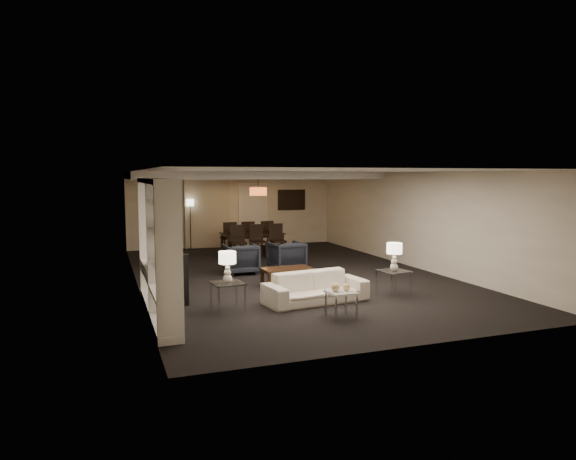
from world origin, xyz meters
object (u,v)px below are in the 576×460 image
(coffee_table, at_px, (287,277))
(chair_nr, at_px, (278,240))
(television, at_px, (156,251))
(vase_amber, at_px, (159,222))
(side_table_right, at_px, (394,283))
(table_lamp_left, at_px, (227,267))
(floor_lamp, at_px, (190,224))
(pendant_light, at_px, (258,191))
(chair_nm, at_px, (258,241))
(chair_fm, at_px, (247,236))
(vase_blue, at_px, (164,258))
(armchair_right, at_px, (287,256))
(armchair_left, at_px, (241,259))
(chair_nl, at_px, (239,242))
(chair_fr, at_px, (265,236))
(floor_speaker, at_px, (186,280))
(sofa, at_px, (316,287))
(marble_table, at_px, (341,304))
(table_lamp_right, at_px, (394,257))
(dining_table, at_px, (252,244))
(chair_fl, at_px, (228,237))
(side_table_left, at_px, (228,296))

(coffee_table, height_order, chair_nr, chair_nr)
(television, distance_m, vase_amber, 1.12)
(side_table_right, xyz_separation_m, table_lamp_left, (-3.40, 0.00, 0.53))
(vase_amber, relative_size, floor_lamp, 0.10)
(pendant_light, xyz_separation_m, chair_nm, (-0.20, -0.66, -1.44))
(television, distance_m, chair_fm, 7.09)
(table_lamp_left, bearing_deg, chair_nm, 68.15)
(pendant_light, height_order, vase_blue, pendant_light)
(armchair_right, relative_size, floor_lamp, 0.49)
(armchair_left, height_order, chair_nl, chair_nl)
(pendant_light, xyz_separation_m, chair_fr, (0.40, 0.64, -1.44))
(floor_speaker, relative_size, chair_nr, 0.99)
(sofa, height_order, chair_fr, chair_fr)
(television, bearing_deg, marble_table, -121.15)
(armchair_left, height_order, table_lamp_right, table_lamp_right)
(side_table_right, xyz_separation_m, chair_nr, (-0.58, 5.54, 0.23))
(vase_amber, height_order, chair_fm, vase_amber)
(coffee_table, relative_size, chair_nr, 1.12)
(floor_speaker, relative_size, dining_table, 0.52)
(table_lamp_right, relative_size, dining_table, 0.30)
(chair_nm, distance_m, chair_fm, 1.30)
(armchair_left, xyz_separation_m, floor_speaker, (-1.74, -2.68, 0.11))
(chair_fm, relative_size, chair_fr, 1.00)
(vase_blue, xyz_separation_m, chair_nm, (3.41, 6.41, -0.66))
(table_lamp_right, distance_m, vase_amber, 4.68)
(sofa, distance_m, chair_fl, 6.84)
(pendant_light, relative_size, table_lamp_right, 0.93)
(chair_nr, xyz_separation_m, floor_lamp, (-2.20, 2.36, 0.34))
(coffee_table, xyz_separation_m, table_lamp_left, (-1.70, -1.60, 0.59))
(table_lamp_right, height_order, chair_nl, table_lamp_right)
(vase_blue, bearing_deg, chair_fr, 62.49)
(pendant_light, distance_m, television, 6.68)
(armchair_left, height_order, chair_fm, chair_fm)
(table_lamp_left, xyz_separation_m, television, (-1.16, 0.63, 0.26))
(side_table_left, height_order, marble_table, side_table_left)
(vase_amber, bearing_deg, television, 88.18)
(table_lamp_right, height_order, vase_blue, vase_blue)
(chair_fm, bearing_deg, marble_table, 88.81)
(television, height_order, floor_speaker, television)
(side_table_right, height_order, table_lamp_left, table_lamp_left)
(armchair_right, bearing_deg, chair_fm, -93.90)
(marble_table, xyz_separation_m, chair_fr, (1.12, 7.94, 0.26))
(armchair_left, relative_size, table_lamp_right, 1.44)
(chair_fl, distance_m, chair_fm, 0.60)
(sofa, distance_m, floor_lamp, 7.99)
(pendant_light, xyz_separation_m, chair_fl, (-0.80, 0.64, -1.44))
(table_lamp_right, relative_size, chair_nr, 0.58)
(chair_nl, bearing_deg, floor_speaker, -112.41)
(chair_nr, xyz_separation_m, chair_fm, (-0.60, 1.30, 0.00))
(table_lamp_right, xyz_separation_m, television, (-4.56, 0.63, 0.26))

